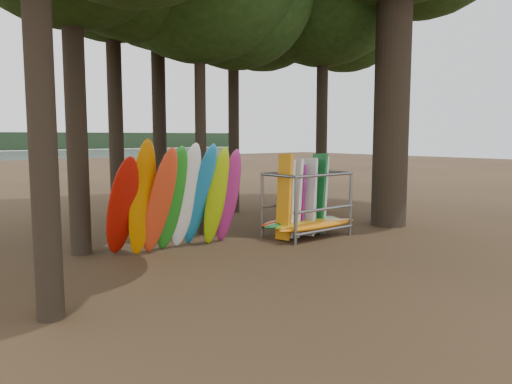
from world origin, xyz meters
TOP-DOWN VIEW (x-y plane):
  - ground at (0.00, 0.00)m, footprint 120.00×120.00m
  - kayak_row at (-3.10, 1.18)m, footprint 4.06×2.03m
  - storage_rack at (1.02, 0.48)m, footprint 3.24×1.59m

SIDE VIEW (x-z plane):
  - ground at x=0.00m, z-range 0.00..0.00m
  - storage_rack at x=1.02m, z-range -0.37..2.26m
  - kayak_row at x=-3.10m, z-range -0.16..3.05m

